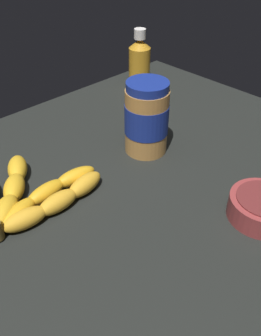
% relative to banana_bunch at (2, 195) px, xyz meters
% --- Properties ---
extents(ground_plane, '(0.90, 0.75, 0.05)m').
position_rel_banana_bunch_xyz_m(ground_plane, '(-0.21, 0.11, -0.04)').
color(ground_plane, black).
extents(banana_bunch, '(0.29, 0.24, 0.04)m').
position_rel_banana_bunch_xyz_m(banana_bunch, '(0.00, 0.00, 0.00)').
color(banana_bunch, gold).
rests_on(banana_bunch, ground_plane).
extents(peanut_butter_jar, '(0.08, 0.08, 0.14)m').
position_rel_banana_bunch_xyz_m(peanut_butter_jar, '(-0.28, 0.05, 0.05)').
color(peanut_butter_jar, '#BF8442').
rests_on(peanut_butter_jar, ground_plane).
extents(honey_bottle, '(0.06, 0.06, 0.14)m').
position_rel_banana_bunch_xyz_m(honey_bottle, '(-0.50, -0.19, 0.05)').
color(honey_bottle, orange).
rests_on(honey_bottle, ground_plane).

